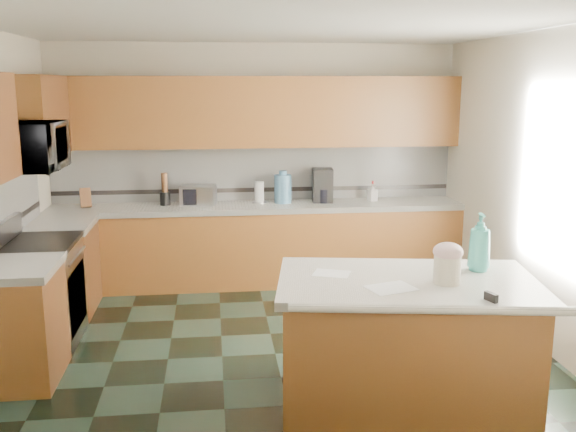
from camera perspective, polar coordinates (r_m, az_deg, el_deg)
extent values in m
plane|color=black|center=(5.56, -1.13, -12.15)|extent=(4.60, 4.60, 0.00)
plane|color=white|center=(5.11, -1.26, 16.76)|extent=(4.60, 4.60, 0.00)
cube|color=beige|center=(7.46, -2.94, 4.75)|extent=(4.60, 0.04, 2.70)
cube|color=beige|center=(2.93, 3.27, -6.15)|extent=(4.60, 0.04, 2.70)
cube|color=beige|center=(5.86, 22.01, 2.02)|extent=(0.04, 4.60, 2.70)
cube|color=#331A0D|center=(7.31, -2.70, -2.73)|extent=(4.60, 0.60, 0.86)
cube|color=white|center=(7.21, -2.73, 0.81)|extent=(4.60, 0.64, 0.06)
cube|color=#331A0D|center=(7.22, -2.89, 9.22)|extent=(4.60, 0.33, 0.78)
cube|color=silver|center=(7.44, -2.92, 3.84)|extent=(4.60, 0.02, 0.63)
cube|color=black|center=(7.46, -2.90, 2.35)|extent=(4.60, 0.01, 0.05)
cube|color=#331A0D|center=(6.78, -19.41, -4.56)|extent=(0.60, 0.82, 0.86)
cube|color=white|center=(6.67, -19.67, -0.76)|extent=(0.64, 0.82, 0.06)
cube|color=#331A0D|center=(5.37, -22.91, -9.05)|extent=(0.60, 0.72, 0.86)
cube|color=white|center=(5.23, -23.31, -4.33)|extent=(0.64, 0.72, 0.06)
cube|color=silver|center=(5.98, -24.12, 0.91)|extent=(0.02, 2.30, 0.63)
cube|color=black|center=(6.02, -23.92, -0.92)|extent=(0.01, 2.30, 0.05)
cube|color=#331A0D|center=(6.70, -21.17, 8.27)|extent=(0.33, 1.09, 0.78)
cube|color=#B7B7BC|center=(6.04, -21.01, -6.53)|extent=(0.60, 0.76, 0.88)
cube|color=black|center=(5.99, -18.28, -6.90)|extent=(0.02, 0.68, 0.55)
cube|color=black|center=(5.92, -21.34, -2.29)|extent=(0.62, 0.78, 0.04)
cylinder|color=#B7B7BC|center=(5.88, -18.23, -3.38)|extent=(0.02, 0.66, 0.02)
cube|color=#B7B7BC|center=(5.97, -23.84, -1.20)|extent=(0.06, 0.76, 0.18)
imported|color=#B7B7BC|center=(5.79, -21.95, 5.74)|extent=(0.50, 0.73, 0.41)
cube|color=#331A0D|center=(4.70, 10.37, -11.24)|extent=(1.82, 1.22, 0.86)
cube|color=white|center=(4.55, 10.58, -5.89)|extent=(1.93, 1.34, 0.06)
cylinder|color=white|center=(4.07, 12.81, -8.09)|extent=(1.77, 0.35, 0.06)
cylinder|color=beige|center=(4.48, 13.96, -4.64)|extent=(0.18, 0.18, 0.19)
ellipsoid|color=beige|center=(4.45, 14.04, -3.09)|extent=(0.20, 0.20, 0.12)
cylinder|color=tan|center=(4.43, 14.07, -2.54)|extent=(0.06, 0.02, 0.02)
sphere|color=tan|center=(4.42, 13.67, -2.55)|extent=(0.03, 0.03, 0.03)
sphere|color=tan|center=(4.45, 14.46, -2.52)|extent=(0.03, 0.03, 0.03)
imported|color=teal|center=(4.81, 16.68, -2.25)|extent=(0.18, 0.19, 0.42)
cube|color=white|center=(4.32, 9.13, -6.33)|extent=(0.36, 0.31, 0.00)
cube|color=white|center=(4.60, 3.90, -5.11)|extent=(0.31, 0.27, 0.00)
cube|color=black|center=(4.21, 17.59, -7.11)|extent=(0.06, 0.10, 0.09)
cylinder|color=black|center=(4.17, 17.91, -7.62)|extent=(0.02, 0.07, 0.02)
cube|color=#472814|center=(7.35, -17.56, 1.55)|extent=(0.15, 0.18, 0.23)
cylinder|color=black|center=(7.27, -10.87, 1.54)|extent=(0.12, 0.12, 0.15)
cylinder|color=#472814|center=(7.25, -10.93, 2.94)|extent=(0.07, 0.07, 0.21)
cube|color=#B7B7BC|center=(7.22, -7.97, 1.84)|extent=(0.42, 0.32, 0.22)
cube|color=black|center=(7.10, -7.99, 1.68)|extent=(0.33, 0.01, 0.18)
cylinder|color=white|center=(7.29, -2.57, 2.13)|extent=(0.11, 0.11, 0.24)
cylinder|color=#B7B7BC|center=(7.30, -2.56, 1.25)|extent=(0.16, 0.16, 0.01)
cylinder|color=teal|center=(7.26, -0.46, 2.43)|extent=(0.19, 0.19, 0.32)
cylinder|color=teal|center=(7.24, -0.46, 3.86)|extent=(0.09, 0.09, 0.05)
cube|color=black|center=(7.34, 3.09, 2.75)|extent=(0.25, 0.27, 0.38)
cylinder|color=black|center=(7.31, 3.16, 1.81)|extent=(0.16, 0.16, 0.16)
imported|color=white|center=(7.45, 7.52, 2.10)|extent=(0.12, 0.12, 0.20)
cylinder|color=red|center=(7.43, 7.54, 2.98)|extent=(0.02, 0.02, 0.03)
cube|color=white|center=(5.66, 22.82, 3.17)|extent=(0.02, 1.40, 1.10)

